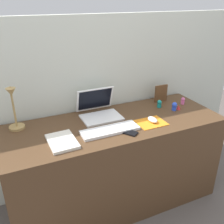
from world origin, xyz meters
name	(u,v)px	position (x,y,z in m)	size (l,w,h in m)	color
ground_plane	(115,198)	(0.00, 0.00, 0.00)	(6.00, 6.00, 0.00)	#59514C
back_wall	(99,106)	(0.00, 0.34, 0.74)	(2.83, 0.05, 1.48)	beige
desk	(115,163)	(0.00, 0.00, 0.37)	(1.63, 0.61, 0.74)	#4C331E
laptop	(98,109)	(-0.07, 0.17, 0.79)	(0.30, 0.28, 0.21)	white
keyboard	(110,130)	(-0.09, -0.11, 0.75)	(0.41, 0.13, 0.02)	white
mousepad	(151,123)	(0.24, -0.12, 0.74)	(0.21, 0.17, 0.00)	orange
mouse	(153,120)	(0.25, -0.11, 0.76)	(0.06, 0.10, 0.03)	white
cell_phone	(128,132)	(0.01, -0.18, 0.74)	(0.06, 0.13, 0.01)	black
desk_lamp	(14,110)	(-0.68, 0.17, 0.90)	(0.11, 0.16, 0.34)	#A5844C
notebook_pad	(62,141)	(-0.43, -0.12, 0.75)	(0.17, 0.24, 0.02)	silver
picture_frame	(161,93)	(0.54, 0.21, 0.81)	(0.12, 0.02, 0.15)	brown
toy_figurine_teal	(159,104)	(0.45, 0.10, 0.77)	(0.04, 0.04, 0.07)	teal
toy_figurine_red	(179,107)	(0.58, 0.00, 0.76)	(0.03, 0.03, 0.04)	red
toy_figurine_blue	(174,106)	(0.53, 0.00, 0.78)	(0.04, 0.04, 0.07)	blue
toy_figurine_pink	(183,101)	(0.68, 0.08, 0.77)	(0.03, 0.03, 0.06)	pink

